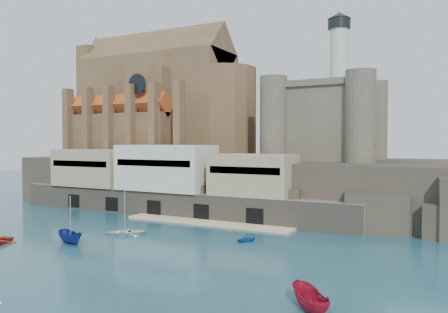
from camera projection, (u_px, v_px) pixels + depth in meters
ground at (127, 245)px, 57.74m from camera, size 300.00×300.00×0.00m
promontory at (248, 183)px, 92.62m from camera, size 100.00×36.00×10.00m
quay at (164, 182)px, 82.68m from camera, size 70.00×12.00×13.05m
church at (161, 106)px, 105.19m from camera, size 47.00×25.93×30.51m
castle_keep at (326, 118)px, 86.22m from camera, size 21.20×21.20×29.30m
boat_2 at (71, 243)px, 58.79m from camera, size 2.67×2.64×5.46m
boat_5 at (310, 310)px, 35.53m from camera, size 2.87×2.88×5.35m
boat_6 at (125, 234)px, 64.32m from camera, size 3.40×4.07×5.80m
boat_7 at (246, 242)px, 59.53m from camera, size 2.90×2.70×2.88m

